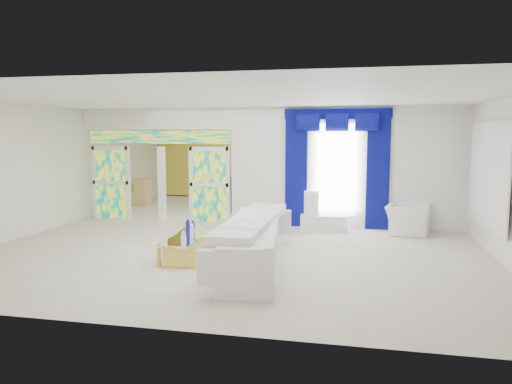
% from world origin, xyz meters
% --- Properties ---
extents(floor, '(12.00, 12.00, 0.00)m').
position_xyz_m(floor, '(0.00, 0.00, 0.00)').
color(floor, '#B7AF9E').
rests_on(floor, ground).
extents(dividing_wall, '(5.70, 0.18, 3.00)m').
position_xyz_m(dividing_wall, '(2.15, 1.00, 1.50)').
color(dividing_wall, white).
rests_on(dividing_wall, ground).
extents(dividing_header, '(4.30, 0.18, 0.55)m').
position_xyz_m(dividing_header, '(-2.85, 1.00, 2.73)').
color(dividing_header, white).
rests_on(dividing_header, dividing_wall).
extents(stained_panel_left, '(0.95, 0.04, 2.00)m').
position_xyz_m(stained_panel_left, '(-4.28, 1.00, 1.00)').
color(stained_panel_left, '#994C3F').
rests_on(stained_panel_left, ground).
extents(stained_panel_right, '(0.95, 0.04, 2.00)m').
position_xyz_m(stained_panel_right, '(-1.42, 1.00, 1.00)').
color(stained_panel_right, '#994C3F').
rests_on(stained_panel_right, ground).
extents(stained_transom, '(4.00, 0.05, 0.35)m').
position_xyz_m(stained_transom, '(-2.85, 1.00, 2.25)').
color(stained_transom, '#994C3F').
rests_on(stained_transom, dividing_header).
extents(window_pane, '(1.00, 0.02, 2.30)m').
position_xyz_m(window_pane, '(1.90, 0.90, 1.45)').
color(window_pane, white).
rests_on(window_pane, dividing_wall).
extents(blue_drape_left, '(0.55, 0.10, 2.80)m').
position_xyz_m(blue_drape_left, '(0.90, 0.87, 1.40)').
color(blue_drape_left, '#04064C').
rests_on(blue_drape_left, ground).
extents(blue_drape_right, '(0.55, 0.10, 2.80)m').
position_xyz_m(blue_drape_right, '(2.90, 0.87, 1.40)').
color(blue_drape_right, '#04064C').
rests_on(blue_drape_right, ground).
extents(blue_pelmet, '(2.60, 0.12, 0.25)m').
position_xyz_m(blue_pelmet, '(1.90, 0.87, 2.82)').
color(blue_pelmet, '#04064C').
rests_on(blue_pelmet, dividing_wall).
extents(wall_mirror, '(0.04, 2.70, 1.90)m').
position_xyz_m(wall_mirror, '(4.94, -1.00, 1.55)').
color(wall_mirror, white).
rests_on(wall_mirror, ground).
extents(gold_curtains, '(9.70, 0.12, 2.90)m').
position_xyz_m(gold_curtains, '(0.00, 5.90, 1.50)').
color(gold_curtains, gold).
rests_on(gold_curtains, ground).
extents(white_sofa, '(1.36, 3.94, 0.74)m').
position_xyz_m(white_sofa, '(0.63, -2.93, 0.37)').
color(white_sofa, silver).
rests_on(white_sofa, ground).
extents(coffee_table, '(0.80, 1.77, 0.38)m').
position_xyz_m(coffee_table, '(-0.72, -2.63, 0.19)').
color(coffee_table, gold).
rests_on(coffee_table, ground).
extents(console_table, '(1.13, 0.41, 0.37)m').
position_xyz_m(console_table, '(1.63, 0.44, 0.19)').
color(console_table, silver).
rests_on(console_table, ground).
extents(table_lamp, '(0.36, 0.36, 0.58)m').
position_xyz_m(table_lamp, '(1.33, 0.44, 0.66)').
color(table_lamp, silver).
rests_on(table_lamp, console_table).
extents(armchair, '(1.12, 1.23, 0.69)m').
position_xyz_m(armchair, '(3.59, 0.46, 0.34)').
color(armchair, silver).
rests_on(armchair, ground).
extents(grand_piano, '(1.87, 2.24, 1.00)m').
position_xyz_m(grand_piano, '(-1.54, 4.39, 0.50)').
color(grand_piano, black).
rests_on(grand_piano, ground).
extents(piano_bench, '(1.03, 0.56, 0.32)m').
position_xyz_m(piano_bench, '(-1.54, 2.79, 0.16)').
color(piano_bench, black).
rests_on(piano_bench, ground).
extents(tv_console, '(0.61, 0.56, 0.87)m').
position_xyz_m(tv_console, '(-4.59, 3.44, 0.44)').
color(tv_console, tan).
rests_on(tv_console, ground).
extents(chandelier, '(0.60, 0.60, 0.60)m').
position_xyz_m(chandelier, '(-2.30, 3.40, 2.65)').
color(chandelier, gold).
rests_on(chandelier, ceiling).
extents(decanters, '(0.21, 0.95, 0.27)m').
position_xyz_m(decanters, '(-0.75, -2.51, 0.47)').
color(decanters, silver).
rests_on(decanters, coffee_table).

